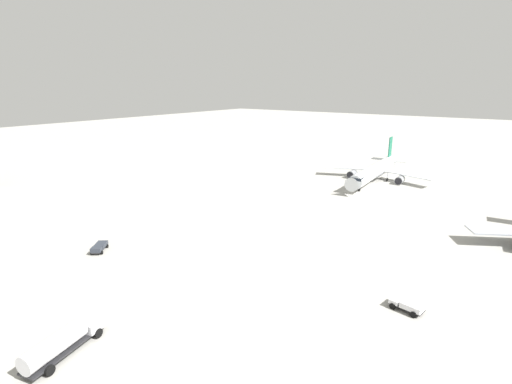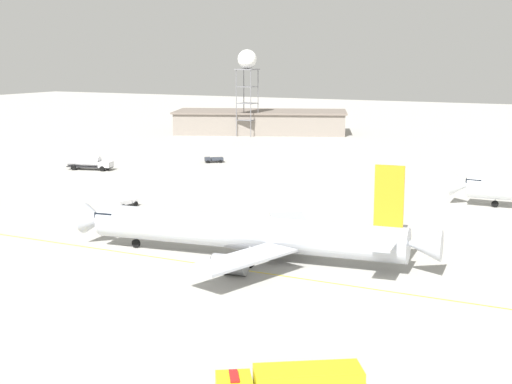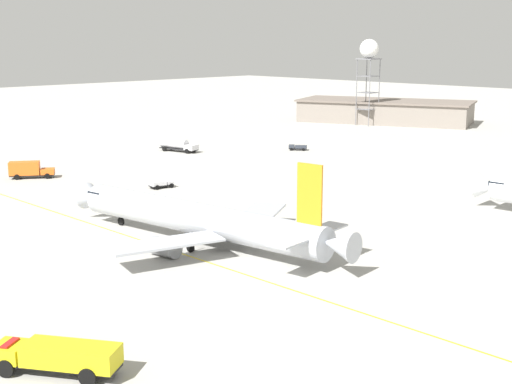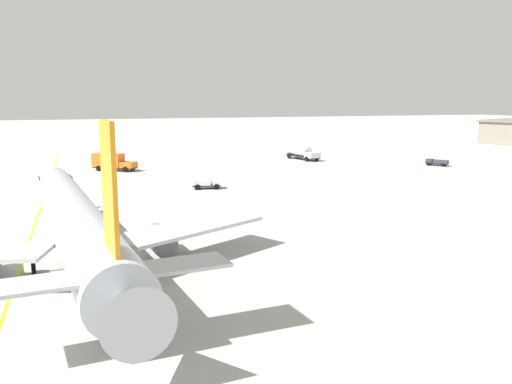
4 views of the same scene
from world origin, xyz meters
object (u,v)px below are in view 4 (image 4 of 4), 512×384
object	(u,v)px
catering_truck_truck	(112,162)
airliner_main	(76,226)
baggage_truck_truck	(437,162)
pushback_tug_truck	(206,183)
fuel_tanker_truck	(301,152)

from	to	relation	value
catering_truck_truck	airliner_main	bearing A→B (deg)	-61.49
catering_truck_truck	baggage_truck_truck	distance (m)	61.61
catering_truck_truck	pushback_tug_truck	xyz separation A→B (m)	(24.21, 11.76, -0.87)
airliner_main	catering_truck_truck	world-z (taller)	airliner_main
airliner_main	baggage_truck_truck	world-z (taller)	airliner_main
pushback_tug_truck	baggage_truck_truck	bearing A→B (deg)	23.15
catering_truck_truck	baggage_truck_truck	xyz separation A→B (m)	(12.40, 60.34, -0.95)
pushback_tug_truck	catering_truck_truck	bearing A→B (deg)	125.40
airliner_main	baggage_truck_truck	xyz separation A→B (m)	(-42.91, 66.14, -2.30)
catering_truck_truck	pushback_tug_truck	distance (m)	26.93
airliner_main	catering_truck_truck	distance (m)	55.63
airliner_main	fuel_tanker_truck	world-z (taller)	airliner_main
airliner_main	pushback_tug_truck	bearing A→B (deg)	-36.31
pushback_tug_truck	airliner_main	bearing A→B (deg)	-109.97
catering_truck_truck	pushback_tug_truck	bearing A→B (deg)	-29.59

